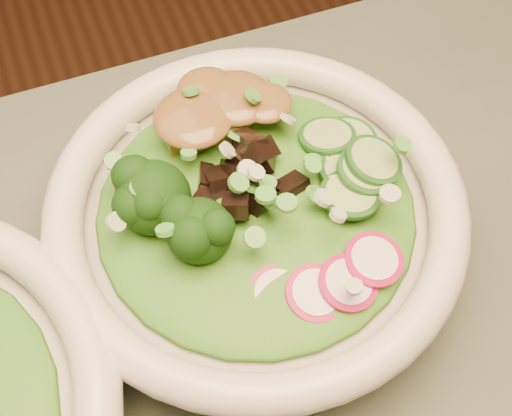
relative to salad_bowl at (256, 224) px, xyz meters
name	(u,v)px	position (x,y,z in m)	size (l,w,h in m)	color
salad_bowl	(256,224)	(0.00, 0.00, 0.00)	(0.29, 0.29, 0.08)	silver
lettuce_bed	(256,207)	(0.00, 0.00, 0.02)	(0.22, 0.22, 0.03)	#256B16
broccoli_florets	(164,236)	(-0.07, -0.01, 0.04)	(0.09, 0.07, 0.05)	black
radish_slices	(312,286)	(0.01, -0.07, 0.03)	(0.12, 0.04, 0.02)	#A90D47
cucumber_slices	(347,159)	(0.07, 0.01, 0.03)	(0.07, 0.07, 0.04)	#9ABE6A
mushroom_heap	(247,180)	(0.00, 0.01, 0.04)	(0.07, 0.07, 0.04)	black
tofu_cubes	(215,125)	(-0.01, 0.07, 0.03)	(0.10, 0.06, 0.04)	olive
peanut_sauce	(214,112)	(-0.01, 0.07, 0.05)	(0.07, 0.06, 0.02)	brown
scallion_garnish	(256,186)	(0.00, 0.00, 0.05)	(0.21, 0.21, 0.03)	#4C9C37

